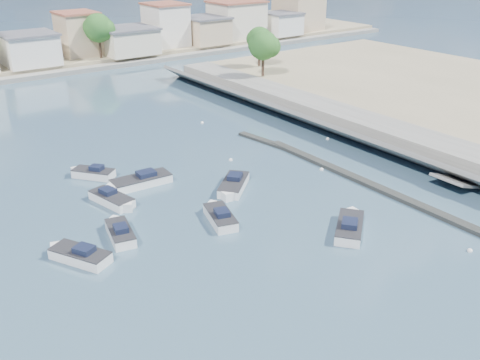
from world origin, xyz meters
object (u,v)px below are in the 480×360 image
Objects in this scene: motorboat_d at (233,186)px; motorboat_g at (113,200)px; motorboat_a at (78,255)px; motorboat_f at (92,173)px; motorboat_h at (350,226)px; motorboat_b at (219,216)px; motorboat_e at (120,232)px; motorboat_c at (138,182)px.

motorboat_g is (-10.14, 3.89, 0.00)m from motorboat_d.
motorboat_a is 1.18× the size of motorboat_f.
motorboat_f is at bearing 119.23° from motorboat_h.
motorboat_a is 11.69m from motorboat_b.
motorboat_h is (7.42, -7.55, 0.00)m from motorboat_b.
motorboat_b is 15.58m from motorboat_f.
motorboat_d is 1.19× the size of motorboat_f.
motorboat_b and motorboat_g have the same top height.
motorboat_a and motorboat_e have the same top height.
motorboat_a is 15.06m from motorboat_f.
motorboat_c is 1.25× the size of motorboat_h.
motorboat_e is 12.58m from motorboat_f.
motorboat_g is at bearing 125.86° from motorboat_b.
motorboat_g is at bearing 159.02° from motorboat_d.
motorboat_d is 12.22m from motorboat_e.
motorboat_c and motorboat_f have the same top height.
motorboat_a is 1.05× the size of motorboat_e.
motorboat_d is 14.18m from motorboat_f.
motorboat_e and motorboat_g have the same top height.
motorboat_h is at bearing -49.67° from motorboat_g.
motorboat_a is 8.98m from motorboat_g.
motorboat_g is (5.84, 6.82, 0.00)m from motorboat_a.
motorboat_h is at bearing -24.64° from motorboat_a.
motorboat_b and motorboat_h have the same top height.
motorboat_b is at bearing -71.07° from motorboat_f.
motorboat_g is at bearing 49.44° from motorboat_a.
motorboat_a and motorboat_c have the same top height.
motorboat_c is at bearing 102.68° from motorboat_b.
motorboat_c is 5.31m from motorboat_f.
motorboat_f is (-2.76, 4.53, -0.00)m from motorboat_c.
motorboat_g is (1.97, 5.56, 0.00)m from motorboat_e.
motorboat_d and motorboat_f have the same top height.
motorboat_d is 12.07m from motorboat_h.
motorboat_g is (-5.79, 8.01, 0.00)m from motorboat_b.
motorboat_b is at bearing -17.55° from motorboat_e.
motorboat_f is (2.70, 12.29, -0.00)m from motorboat_e.
motorboat_h is at bearing -33.39° from motorboat_e.
motorboat_g is at bearing -96.23° from motorboat_f.
motorboat_b and motorboat_c have the same top height.
motorboat_h is at bearing -75.25° from motorboat_d.
motorboat_f is at bearing 131.53° from motorboat_d.
motorboat_c is at bearing 54.85° from motorboat_e.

